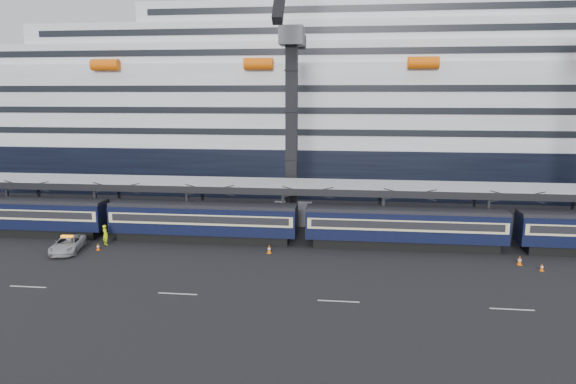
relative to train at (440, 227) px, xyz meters
name	(u,v)px	position (x,y,z in m)	size (l,w,h in m)	color
ground	(523,289)	(4.65, -10.00, -2.20)	(260.00, 260.00, 0.00)	black
train	(440,227)	(0.00, 0.00, 0.00)	(133.05, 3.00, 4.05)	black
canopy	(482,189)	(4.65, 4.00, 3.05)	(130.00, 6.25, 5.53)	#93959B
cruise_ship	(428,109)	(3.57, 35.99, 10.14)	(214.09, 28.84, 34.00)	black
crane_dark_near	(291,119)	(-15.35, 8.59, 9.73)	(4.50, 17.75, 35.08)	#4A4C51
pickup_truck	(68,244)	(-35.14, -5.05, -1.49)	(2.37, 5.14, 1.43)	#A4A5AB
worker	(105,235)	(-32.61, -2.50, -1.18)	(0.75, 0.49, 2.05)	#C6E60C
traffic_cone_a	(53,253)	(-35.61, -6.78, -1.81)	(0.39, 0.39, 0.79)	#FA6107
traffic_cone_b	(98,247)	(-32.52, -4.27, -1.85)	(0.35, 0.35, 0.70)	#FA6107
traffic_cone_c	(269,249)	(-16.08, -3.28, -1.79)	(0.42, 0.42, 0.84)	#FA6107
traffic_cone_d	(520,260)	(6.21, -4.02, -1.79)	(0.42, 0.42, 0.84)	#FA6107
traffic_cone_e	(542,267)	(7.58, -5.43, -1.87)	(0.33, 0.33, 0.67)	#FA6107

